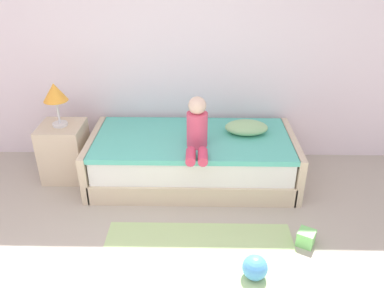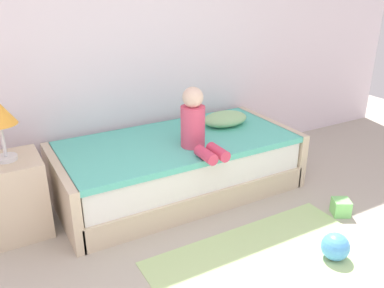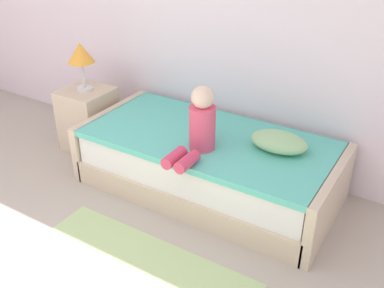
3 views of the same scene
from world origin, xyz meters
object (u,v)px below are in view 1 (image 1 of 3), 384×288
Objects in this scene: pillow at (246,127)px; table_lamp at (55,94)px; nightstand at (65,151)px; toy_ball at (255,268)px; bed at (192,159)px; toy_block at (306,238)px; child_figure at (197,128)px.

table_lamp is at bearing -178.11° from pillow.
nightstand is 0.64m from table_lamp.
pillow is 1.55m from toy_ball.
toy_block is (0.97, -1.00, -0.18)m from bed.
child_figure is at bearing 139.96° from toy_block.
child_figure is at bearing -10.76° from table_lamp.
pillow is (0.51, 0.33, -0.14)m from child_figure.
child_figure is 3.81× the size of toy_block.
pillow is (1.90, 0.06, -0.37)m from table_lamp.
toy_ball is at bearing -37.42° from nightstand.
child_figure is (1.40, -0.27, 0.40)m from nightstand.
toy_ball is (1.84, -1.41, -0.20)m from nightstand.
table_lamp reaches higher than pillow.
nightstand is 4.48× the size of toy_block.
bed is 15.77× the size of toy_block.
child_figure is 2.64× the size of toy_ball.
toy_block is at bearing -24.15° from nightstand.
child_figure is at bearing -10.76° from nightstand.
child_figure is (0.05, -0.23, 0.46)m from bed.
bed is 0.65m from pillow.
bed is 0.51m from child_figure.
table_lamp is 1.94m from pillow.
bed reaches higher than toy_block.
pillow is at bearing 110.59° from toy_block.
table_lamp is 2.33× the size of toy_ball.
table_lamp reaches higher than child_figure.
toy_ball is at bearing -141.95° from toy_block.
table_lamp is 0.88× the size of child_figure.
pillow is at bearing 32.92° from child_figure.
toy_ball is 0.60m from toy_block.
table_lamp reaches higher than toy_ball.
bed is at bearing 109.79° from toy_ball.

